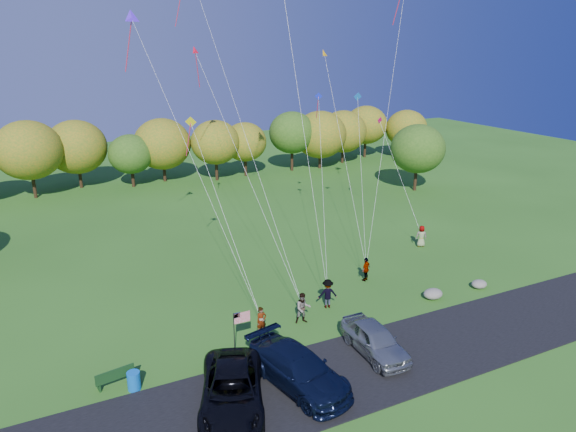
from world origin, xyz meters
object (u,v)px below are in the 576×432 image
object	(u,v)px
minivan_dark	(232,390)
flyer_a	(261,321)
minivan_navy	(298,369)
minivan_silver	(375,340)
flyer_b	(303,308)
park_bench	(115,377)
flyer_c	(328,294)
flyer_e	(421,236)
flyer_d	(366,269)
trash_barrel	(134,381)

from	to	relation	value
minivan_dark	flyer_a	xyz separation A→B (m)	(3.57, 5.08, -0.05)
minivan_navy	minivan_silver	xyz separation A→B (m)	(4.83, 0.64, -0.07)
flyer_b	park_bench	size ratio (longest dim) A/B	1.03
flyer_a	flyer_c	distance (m)	5.07
minivan_navy	minivan_silver	bearing A→B (deg)	-5.94
flyer_c	minivan_silver	bearing A→B (deg)	103.08
minivan_dark	park_bench	world-z (taller)	minivan_dark
minivan_silver	flyer_c	distance (m)	5.55
flyer_e	flyer_d	bearing A→B (deg)	47.53
minivan_navy	flyer_e	xyz separation A→B (m)	(17.16, 11.81, -0.05)
flyer_a	park_bench	distance (m)	8.21
flyer_c	park_bench	distance (m)	13.27
flyer_e	minivan_dark	bearing A→B (deg)	53.47
park_bench	minivan_silver	bearing A→B (deg)	-23.37
minivan_silver	flyer_c	xyz separation A→B (m)	(0.34, 5.54, 0.07)
flyer_a	flyer_b	distance (m)	2.71
flyer_b	flyer_c	bearing A→B (deg)	38.07
flyer_c	park_bench	bearing A→B (deg)	27.43
flyer_c	flyer_e	distance (m)	13.25
flyer_b	flyer_d	xyz separation A→B (m)	(6.56, 3.20, -0.09)
flyer_c	flyer_d	distance (m)	4.85
minivan_dark	flyer_c	xyz separation A→B (m)	(8.50, 6.24, 0.04)
flyer_c	park_bench	world-z (taller)	flyer_c
minivan_dark	flyer_e	world-z (taller)	flyer_e
minivan_dark	trash_barrel	distance (m)	4.96
minivan_dark	minivan_navy	distance (m)	3.34
flyer_b	flyer_d	world-z (taller)	flyer_b
flyer_e	park_bench	xyz separation A→B (m)	(-25.02, -8.12, -0.34)
minivan_silver	park_bench	distance (m)	13.05
minivan_silver	flyer_b	size ratio (longest dim) A/B	2.50
flyer_e	minivan_navy	bearing A→B (deg)	57.93
park_bench	flyer_c	bearing A→B (deg)	0.95
flyer_d	trash_barrel	xyz separation A→B (m)	(-16.59, -5.23, -0.39)
flyer_a	park_bench	size ratio (longest dim) A/B	0.92
park_bench	trash_barrel	world-z (taller)	park_bench
minivan_navy	flyer_a	distance (m)	5.03
flyer_d	trash_barrel	world-z (taller)	flyer_d
flyer_e	park_bench	size ratio (longest dim) A/B	0.96
minivan_navy	flyer_e	distance (m)	20.83
flyer_a	park_bench	world-z (taller)	flyer_a
flyer_d	park_bench	xyz separation A→B (m)	(-17.35, -4.69, -0.31)
minivan_navy	flyer_a	world-z (taller)	minivan_navy
flyer_c	minivan_navy	bearing A→B (deg)	66.70
flyer_a	flyer_e	bearing A→B (deg)	13.46
minivan_silver	flyer_d	bearing A→B (deg)	60.49
minivan_navy	flyer_e	size ratio (longest dim) A/B	3.40
minivan_silver	minivan_dark	bearing A→B (deg)	-173.47
minivan_dark	minivan_silver	size ratio (longest dim) A/B	1.27
trash_barrel	flyer_a	bearing A→B (deg)	14.41
minivan_silver	trash_barrel	world-z (taller)	minivan_silver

